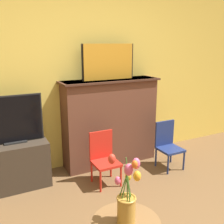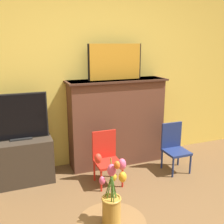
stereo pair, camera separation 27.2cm
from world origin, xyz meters
name	(u,v)px [view 1 (the left image)]	position (x,y,z in m)	size (l,w,h in m)	color
wall_back	(81,68)	(0.00, 2.13, 1.35)	(8.00, 0.06, 2.70)	#EAC651
fireplace_mantel	(110,121)	(0.34, 1.93, 0.61)	(1.37, 0.38, 1.20)	brown
painting	(108,62)	(0.32, 1.94, 1.43)	(0.74, 0.03, 0.47)	black
tv_stand	(18,164)	(-0.93, 1.86, 0.27)	(0.70, 0.44, 0.55)	#382D23
tv_monitor	(13,120)	(-0.93, 1.86, 0.82)	(0.66, 0.12, 0.56)	black
chair_red	(104,156)	(0.02, 1.46, 0.34)	(0.30, 0.30, 0.64)	red
chair_blue	(168,143)	(0.98, 1.45, 0.34)	(0.30, 0.30, 0.64)	navy
vase_tulips	(127,198)	(-0.39, 0.20, 0.61)	(0.20, 0.25, 0.52)	#B78433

